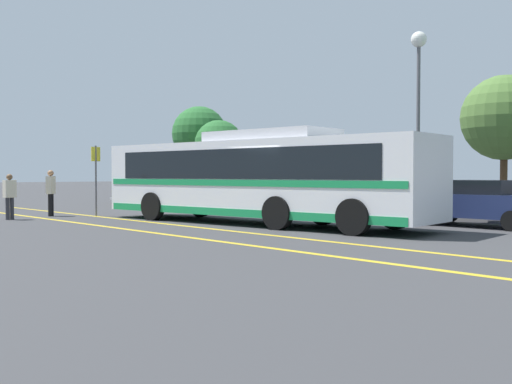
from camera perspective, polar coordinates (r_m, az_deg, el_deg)
The scene contains 16 objects.
ground_plane at distance 19.17m, azimuth 1.74°, elevation -3.22°, with size 220.00×220.00×0.00m, color #38383A.
lane_strip_0 at distance 18.38m, azimuth -5.06°, elevation -3.43°, with size 0.20×32.32×0.01m, color gold.
lane_strip_1 at distance 17.26m, azimuth -10.21°, elevation -3.78°, with size 0.20×32.32×0.01m, color gold.
curb_strip at distance 24.19m, azimuth 10.41°, elevation -2.04°, with size 40.32×0.36×0.15m, color #99999E.
transit_bus at distance 19.71m, azimuth 0.04°, elevation 1.46°, with size 12.81×3.98×3.05m.
parked_car_0 at distance 32.65m, azimuth -9.16°, elevation 0.08°, with size 4.99×2.15×1.42m.
parked_car_1 at distance 27.56m, azimuth -1.48°, elevation -0.32°, with size 4.11×1.98×1.33m.
parked_car_2 at distance 23.82m, azimuth 6.86°, elevation -0.49°, with size 4.64×2.14×1.45m.
parked_car_3 at distance 20.09m, azimuth 20.45°, elevation -0.95°, with size 4.72×1.99×1.46m.
pedestrian_0 at distance 23.35m, azimuth -22.41°, elevation -0.16°, with size 0.29×0.45×1.65m.
pedestrian_1 at distance 24.74m, azimuth -18.97°, elevation 0.20°, with size 0.44×0.46×1.81m.
bus_stop_sign at distance 24.25m, azimuth -15.01°, elevation 1.85°, with size 0.08×0.40×2.76m.
street_lamp at distance 24.02m, azimuth 15.22°, elevation 10.79°, with size 0.60×0.60×7.07m.
tree_0 at distance 34.74m, azimuth -3.54°, elevation 4.48°, with size 2.86×2.86×4.78m.
tree_1 at distance 38.46m, azimuth -5.41°, elevation 5.52°, with size 3.50×3.50×5.97m.
tree_3 at distance 25.60m, azimuth 22.58°, elevation 6.52°, with size 3.34×3.34×5.54m.
Camera 1 is at (13.65, -13.35, 1.64)m, focal length 42.00 mm.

